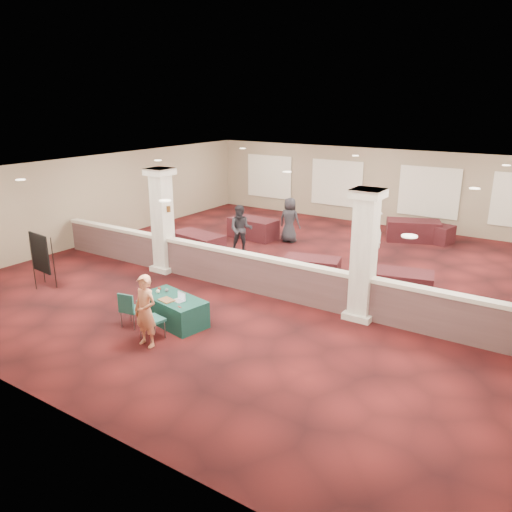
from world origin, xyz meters
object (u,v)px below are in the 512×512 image
Objects in this scene: woman at (145,311)px; far_table_front_center at (311,268)px; far_table_front_left at (198,244)px; far_table_back_right at (430,232)px; attendee_b at (370,233)px; near_table at (174,310)px; conf_chair_side at (129,307)px; easel_board at (40,254)px; far_table_back_left at (253,228)px; attendee_a at (241,229)px; far_table_back_center at (413,230)px; far_table_front_right at (397,284)px; conf_chair_main at (149,317)px; attendee_d at (290,220)px.

far_table_front_center is (1.08, 5.72, -0.47)m from woman.
far_table_back_right is (6.21, 6.20, -0.05)m from far_table_front_left.
near_table is at bearing -69.87° from attendee_b.
far_table_back_right reaches higher than far_table_front_center.
conf_chair_side is 4.13m from easel_board.
conf_chair_side is 0.46× the size of far_table_front_left.
woman is at bearing -65.17° from near_table.
far_table_back_right is (7.95, 10.99, -0.66)m from easel_board.
far_table_front_left is 1.01× the size of attendee_b.
far_table_back_left is 2.07m from attendee_a.
far_table_back_center is (1.27, 5.90, 0.06)m from far_table_front_center.
far_table_back_right is 7.28m from attendee_a.
far_table_front_right is at bearing 38.58° from conf_chair_side.
far_table_back_center is (-1.33, 5.90, 0.02)m from far_table_front_right.
far_table_front_left reaches higher than far_table_front_right.
far_table_front_center is 0.90× the size of far_table_front_right.
attendee_b is at bearing 124.35° from far_table_front_right.
far_table_front_left is 1.11× the size of attendee_a.
attendee_a is at bearing 70.51° from easel_board.
conf_chair_main is 4.98m from easel_board.
far_table_back_right is (3.88, 11.50, -0.18)m from conf_chair_side.
conf_chair_main is 0.57× the size of far_table_front_center.
far_table_back_center is at bearing 46.23° from far_table_front_left.
woman is at bearing -100.68° from far_table_front_center.
far_table_back_center is at bearing 29.57° from far_table_back_left.
far_table_back_left is at bearing -145.94° from attendee_b.
far_table_front_right is (2.60, 0.00, 0.04)m from far_table_front_center.
conf_chair_main is 5.65m from far_table_front_center.
attendee_b is (1.99, 8.20, 0.38)m from conf_chair_main.
attendee_b reaches higher than attendee_d.
far_table_back_left is at bearing 156.36° from far_table_front_right.
attendee_a reaches higher than far_table_front_left.
far_table_front_left is at bearing -135.03° from far_table_back_right.
easel_board is 8.75m from attendee_d.
far_table_front_right is 3.30m from attendee_b.
near_table is at bearing 96.93° from attendee_d.
easel_board reaches higher than conf_chair_side.
attendee_d is (-1.50, 8.92, 0.03)m from woman.
far_table_back_center is (3.33, 11.20, -0.12)m from conf_chair_side.
attendee_b is (2.83, 7.98, 0.41)m from conf_chair_side.
conf_chair_main is at bearing -24.55° from conf_chair_side.
attendee_d reaches higher than easel_board.
far_table_front_left is at bearing -133.77° from far_table_back_center.
attendee_b reaches higher than near_table.
far_table_front_left is 1.01× the size of far_table_back_left.
attendee_b reaches higher than far_table_front_right.
far_table_front_left is at bearing 180.00° from far_table_front_center.
near_table is at bearing -98.71° from attendee_a.
woman is 9.05m from attendee_d.
easel_board is 0.95× the size of far_table_back_right.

